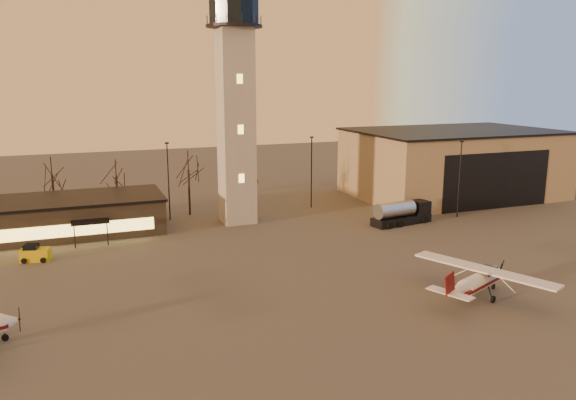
{
  "coord_description": "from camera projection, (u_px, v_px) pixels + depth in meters",
  "views": [
    {
      "loc": [
        -19.17,
        -37.6,
        18.07
      ],
      "look_at": [
        0.36,
        13.0,
        6.27
      ],
      "focal_mm": 35.0,
      "sensor_mm": 36.0,
      "label": 1
    }
  ],
  "objects": [
    {
      "name": "cessna_front",
      "position": [
        480.0,
        283.0,
        47.18
      ],
      "size": [
        10.07,
        12.14,
        3.46
      ],
      "rotation": [
        0.0,
        0.0,
        0.41
      ],
      "color": "silver",
      "rests_on": "ground"
    },
    {
      "name": "terminal",
      "position": [
        52.0,
        217.0,
        65.82
      ],
      "size": [
        25.4,
        12.2,
        4.3
      ],
      "color": "black",
      "rests_on": "ground"
    },
    {
      "name": "fuel_truck",
      "position": [
        401.0,
        215.0,
        70.82
      ],
      "size": [
        8.39,
        3.68,
        3.01
      ],
      "rotation": [
        0.0,
        0.0,
        0.16
      ],
      "color": "black",
      "rests_on": "ground"
    },
    {
      "name": "ground",
      "position": [
        342.0,
        309.0,
        44.86
      ],
      "size": [
        220.0,
        220.0,
        0.0
      ],
      "primitive_type": "plane",
      "color": "#484542",
      "rests_on": "ground"
    },
    {
      "name": "tree_row",
      "position": [
        119.0,
        172.0,
        74.48
      ],
      "size": [
        37.2,
        9.2,
        8.8
      ],
      "color": "black",
      "rests_on": "ground"
    },
    {
      "name": "service_cart",
      "position": [
        35.0,
        255.0,
        56.58
      ],
      "size": [
        3.02,
        2.28,
        1.74
      ],
      "rotation": [
        0.0,
        0.0,
        -0.25
      ],
      "color": "#C0A60B",
      "rests_on": "ground"
    },
    {
      "name": "light_poles",
      "position": [
        239.0,
        179.0,
        72.15
      ],
      "size": [
        58.5,
        12.25,
        10.14
      ],
      "color": "black",
      "rests_on": "ground"
    },
    {
      "name": "control_tower",
      "position": [
        235.0,
        93.0,
        68.74
      ],
      "size": [
        6.8,
        6.8,
        32.6
      ],
      "color": "#9B9893",
      "rests_on": "ground"
    },
    {
      "name": "hangar",
      "position": [
        453.0,
        163.0,
        87.4
      ],
      "size": [
        30.6,
        20.6,
        10.3
      ],
      "color": "#998464",
      "rests_on": "ground"
    }
  ]
}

